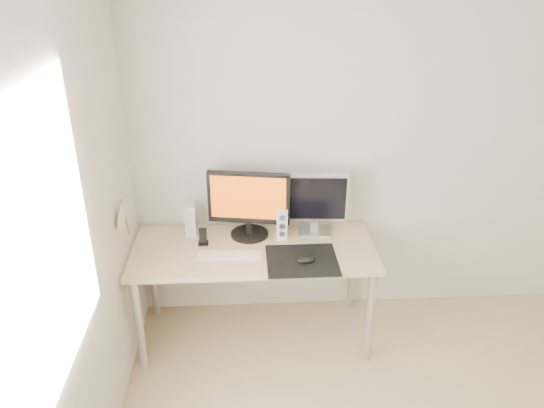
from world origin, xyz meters
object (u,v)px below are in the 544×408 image
second_monitor (315,201)px  speaker_left (190,220)px  mouse (306,260)px  main_monitor (249,202)px  desk (254,257)px  phone_dock (203,239)px  speaker_right (282,223)px  keyboard (230,256)px

second_monitor → speaker_left: bearing=179.3°
mouse → speaker_left: 0.85m
main_monitor → mouse: bearing=-47.1°
mouse → main_monitor: 0.56m
desk → second_monitor: (0.42, 0.18, 0.32)m
desk → phone_dock: size_ratio=13.49×
second_monitor → desk: bearing=-156.7°
speaker_right → phone_dock: (-0.53, -0.05, -0.08)m
keyboard → phone_dock: size_ratio=3.60×
main_monitor → keyboard: bearing=-115.6°
second_monitor → mouse: bearing=-104.7°
second_monitor → speaker_right: (-0.23, -0.07, -0.13)m
main_monitor → keyboard: main_monitor is taller
speaker_right → phone_dock: size_ratio=1.91×
phone_dock → main_monitor: bearing=17.6°
phone_dock → keyboard: bearing=-43.8°
main_monitor → second_monitor: (0.45, 0.02, -0.01)m
desk → phone_dock: phone_dock is taller
mouse → phone_dock: bearing=157.3°
main_monitor → keyboard: (-0.13, -0.27, -0.25)m
mouse → speaker_right: speaker_right is taller
keyboard → phone_dock: phone_dock is taller
keyboard → phone_dock: bearing=136.2°
main_monitor → speaker_right: main_monitor is taller
desk → main_monitor: 0.37m
speaker_right → speaker_left: bearing=172.6°
speaker_left → phone_dock: (0.09, -0.13, -0.08)m
main_monitor → keyboard: 0.39m
second_monitor → speaker_right: bearing=-163.2°
mouse → speaker_right: 0.36m
second_monitor → speaker_right: size_ratio=2.00×
desk → main_monitor: size_ratio=2.91×
mouse → desk: mouse is taller
main_monitor → speaker_right: bearing=-11.9°
mouse → phone_dock: (-0.65, 0.27, 0.01)m
phone_dock → desk: bearing=-10.4°
speaker_right → keyboard: speaker_right is taller
main_monitor → desk: bearing=-81.2°
second_monitor → speaker_left: (-0.85, 0.01, -0.13)m
mouse → phone_dock: size_ratio=0.98×
speaker_right → second_monitor: bearing=16.8°
second_monitor → phone_dock: bearing=-170.9°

